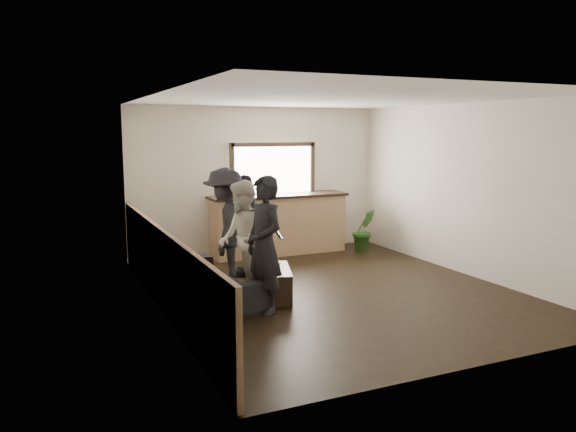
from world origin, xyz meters
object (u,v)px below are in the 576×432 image
sofa (210,278)px  coffee_table (271,283)px  cup_b (277,266)px  person_c (226,227)px  person_a (264,245)px  bar_counter (278,221)px  person_b (242,239)px  potted_plant (364,230)px  person_d (246,225)px  cup_a (264,262)px

sofa → coffee_table: size_ratio=2.13×
sofa → cup_b: size_ratio=19.02×
coffee_table → person_c: (-0.35, 0.95, 0.69)m
sofa → person_a: size_ratio=1.14×
bar_counter → cup_b: bearing=-113.7°
cup_b → person_b: bearing=141.5°
person_c → cup_b: bearing=40.8°
coffee_table → person_c: size_ratio=0.53×
potted_plant → person_d: bearing=-163.5°
person_b → cup_a: bearing=100.8°
bar_counter → potted_plant: bar_counter is taller
sofa → person_c: size_ratio=1.12×
cup_b → person_b: size_ratio=0.06×
cup_b → person_d: size_ratio=0.06×
coffee_table → cup_a: cup_a is taller
cup_b → person_a: size_ratio=0.06×
sofa → person_d: person_d is taller
cup_a → person_d: (0.14, 1.13, 0.36)m
sofa → cup_a: size_ratio=16.90×
sofa → cup_a: (0.78, -0.10, 0.17)m
person_c → person_d: 0.62m
cup_a → cup_b: 0.33m
sofa → cup_b: (0.84, -0.42, 0.18)m
cup_b → potted_plant: bearing=38.7°
cup_b → sofa: bearing=153.2°
cup_b → person_c: bearing=110.3°
coffee_table → potted_plant: potted_plant is taller
potted_plant → sofa: bearing=-153.3°
person_a → coffee_table: bearing=139.0°
potted_plant → person_d: person_d is taller
person_a → person_d: size_ratio=1.08×
bar_counter → person_c: 2.35m
person_b → person_c: (-0.00, 0.75, 0.07)m
bar_counter → cup_a: bearing=-117.5°
person_c → person_b: bearing=20.5°
potted_plant → person_c: 3.48m
bar_counter → person_b: size_ratio=1.62×
coffee_table → person_b: (-0.35, 0.21, 0.62)m
potted_plant → person_a: 4.21m
cup_b → person_d: bearing=86.8°
person_c → person_d: size_ratio=1.09×
sofa → cup_a: 0.81m
coffee_table → person_d: 1.49m
person_b → potted_plant: bearing=129.6°
sofa → person_b: size_ratio=1.21×
sofa → person_a: person_a is taller
person_a → person_b: (-0.04, 0.74, -0.06)m
cup_a → person_a: size_ratio=0.07×
person_c → person_d: bearing=150.8°
cup_a → person_d: 1.20m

